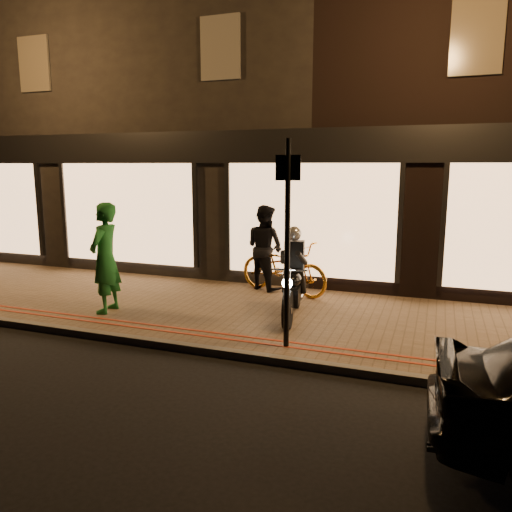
{
  "coord_description": "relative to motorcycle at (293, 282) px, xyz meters",
  "views": [
    {
      "loc": [
        2.56,
        -6.25,
        2.75
      ],
      "look_at": [
        -0.57,
        2.26,
        1.1
      ],
      "focal_mm": 35.0,
      "sensor_mm": 36.0,
      "label": 1
    }
  ],
  "objects": [
    {
      "name": "sign_post",
      "position": [
        0.33,
        -1.47,
        1.06
      ],
      "size": [
        0.35,
        0.1,
        3.0
      ],
      "rotation": [
        0.0,
        0.0,
        0.21
      ],
      "color": "black",
      "rests_on": "sidewalk"
    },
    {
      "name": "kerb_stone",
      "position": [
        -0.23,
        -1.89,
        -0.67
      ],
      "size": [
        50.0,
        0.14,
        0.12
      ],
      "primitive_type": "cube",
      "color": "#59544C",
      "rests_on": "ground"
    },
    {
      "name": "person_dark",
      "position": [
        -1.12,
        1.72,
        0.29
      ],
      "size": [
        1.09,
        0.99,
        1.81
      ],
      "primitive_type": "imported",
      "rotation": [
        0.0,
        0.0,
        2.7
      ],
      "color": "black",
      "rests_on": "sidewalk"
    },
    {
      "name": "red_kerb_lines",
      "position": [
        -0.23,
        -1.39,
        -0.61
      ],
      "size": [
        50.0,
        0.26,
        0.01
      ],
      "color": "maroon",
      "rests_on": "sidewalk"
    },
    {
      "name": "sidewalk",
      "position": [
        -0.23,
        0.06,
        -0.67
      ],
      "size": [
        50.0,
        4.0,
        0.12
      ],
      "primitive_type": "cube",
      "color": "brown",
      "rests_on": "ground"
    },
    {
      "name": "building_row",
      "position": [
        -0.23,
        7.05,
        3.51
      ],
      "size": [
        48.0,
        10.11,
        8.5
      ],
      "color": "black",
      "rests_on": "ground"
    },
    {
      "name": "person_green",
      "position": [
        -3.25,
        -0.89,
        0.38
      ],
      "size": [
        0.56,
        0.78,
        1.99
      ],
      "primitive_type": "imported",
      "rotation": [
        0.0,
        0.0,
        -1.45
      ],
      "color": "#1B6828",
      "rests_on": "sidewalk"
    },
    {
      "name": "ground",
      "position": [
        -0.23,
        -1.94,
        -0.73
      ],
      "size": [
        90.0,
        90.0,
        0.0
      ],
      "primitive_type": "plane",
      "color": "black",
      "rests_on": "ground"
    },
    {
      "name": "bicycle_gold",
      "position": [
        -0.63,
        1.5,
        -0.06
      ],
      "size": [
        2.22,
        1.34,
        1.1
      ],
      "primitive_type": "imported",
      "rotation": [
        0.0,
        0.0,
        1.26
      ],
      "color": "orange",
      "rests_on": "sidewalk"
    },
    {
      "name": "motorcycle",
      "position": [
        0.0,
        0.0,
        0.0
      ],
      "size": [
        0.66,
        1.93,
        1.59
      ],
      "rotation": [
        0.0,
        0.0,
        0.16
      ],
      "color": "black",
      "rests_on": "sidewalk"
    }
  ]
}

